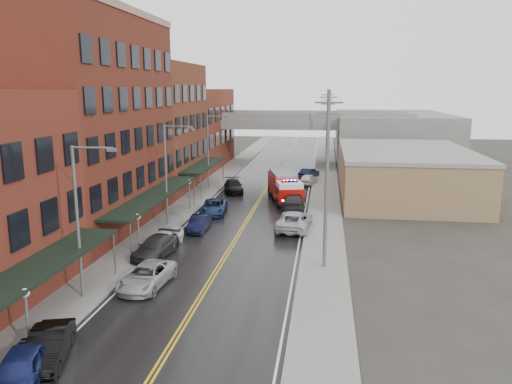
{
  "coord_description": "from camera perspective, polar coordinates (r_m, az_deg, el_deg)",
  "views": [
    {
      "loc": [
        7.06,
        -17.73,
        12.08
      ],
      "look_at": [
        1.01,
        25.52,
        3.0
      ],
      "focal_mm": 35.0,
      "sensor_mm": 36.0,
      "label": 1
    }
  ],
  "objects": [
    {
      "name": "parked_car_left_5",
      "position": [
        43.43,
        -6.55,
        -3.58
      ],
      "size": [
        1.4,
        4.01,
        1.32
      ],
      "primitive_type": "imported",
      "rotation": [
        0.0,
        0.0,
        0.0
      ],
      "color": "black",
      "rests_on": "ground"
    },
    {
      "name": "awning_1",
      "position": [
        44.19,
        -11.45,
        -0.36
      ],
      "size": [
        2.6,
        18.0,
        3.09
      ],
      "color": "black",
      "rests_on": "ground"
    },
    {
      "name": "parked_car_left_0",
      "position": [
        23.59,
        -25.38,
        -18.06
      ],
      "size": [
        3.04,
        4.99,
        1.59
      ],
      "primitive_type": "imported",
      "rotation": [
        0.0,
        0.0,
        0.27
      ],
      "color": "navy",
      "rests_on": "ground"
    },
    {
      "name": "awning_2",
      "position": [
        60.7,
        -6.01,
        3.06
      ],
      "size": [
        2.6,
        13.0,
        3.09
      ],
      "color": "black",
      "rests_on": "ground"
    },
    {
      "name": "globe_lamp_0",
      "position": [
        25.8,
        -24.79,
        -11.64
      ],
      "size": [
        0.44,
        0.44,
        3.12
      ],
      "color": "#59595B",
      "rests_on": "ground"
    },
    {
      "name": "right_far_block",
      "position": [
        88.77,
        15.1,
        6.12
      ],
      "size": [
        18.0,
        30.0,
        8.0
      ],
      "primitive_type": "cube",
      "color": "slate",
      "rests_on": "ground"
    },
    {
      "name": "curb_left",
      "position": [
        50.83,
        -6.76,
        -2.0
      ],
      "size": [
        0.3,
        160.0,
        0.15
      ],
      "primitive_type": "cube",
      "color": "gray",
      "rests_on": "ground"
    },
    {
      "name": "tan_building",
      "position": [
        59.19,
        16.55,
        1.94
      ],
      "size": [
        14.0,
        22.0,
        5.0
      ],
      "primitive_type": "cube",
      "color": "#936D4F",
      "rests_on": "ground"
    },
    {
      "name": "utility_pole_2",
      "position": [
        72.96,
        8.11,
        7.09
      ],
      "size": [
        1.8,
        0.24,
        12.0
      ],
      "color": "#59595B",
      "rests_on": "ground"
    },
    {
      "name": "sidewalk_right",
      "position": [
        49.21,
        8.01,
        -2.49
      ],
      "size": [
        3.0,
        160.0,
        0.15
      ],
      "primitive_type": "cube",
      "color": "slate",
      "rests_on": "ground"
    },
    {
      "name": "parked_car_right_0",
      "position": [
        43.58,
        4.4,
        -3.26
      ],
      "size": [
        3.16,
        6.1,
        1.64
      ],
      "primitive_type": "imported",
      "rotation": [
        0.0,
        0.0,
        3.07
      ],
      "color": "#B2B4BA",
      "rests_on": "ground"
    },
    {
      "name": "street_lamp_1",
      "position": [
        44.43,
        -9.99,
        2.64
      ],
      "size": [
        2.64,
        0.22,
        9.0
      ],
      "color": "#59595B",
      "rests_on": "ground"
    },
    {
      "name": "awning_0",
      "position": [
        27.68,
        -24.61,
        -8.54
      ],
      "size": [
        2.6,
        16.0,
        3.09
      ],
      "color": "black",
      "rests_on": "ground"
    },
    {
      "name": "globe_lamp_1",
      "position": [
        37.6,
        -13.34,
        -3.63
      ],
      "size": [
        0.44,
        0.44,
        3.12
      ],
      "color": "#59595B",
      "rests_on": "ground"
    },
    {
      "name": "street_lamp_0",
      "position": [
        29.91,
        -19.37,
        -2.26
      ],
      "size": [
        2.64,
        0.22,
        9.0
      ],
      "color": "#59595B",
      "rests_on": "ground"
    },
    {
      "name": "parked_car_left_2",
      "position": [
        32.01,
        -12.39,
        -9.36
      ],
      "size": [
        2.78,
        5.23,
        1.4
      ],
      "primitive_type": "imported",
      "rotation": [
        0.0,
        0.0,
        -0.09
      ],
      "color": "#A7ABAF",
      "rests_on": "ground"
    },
    {
      "name": "overpass",
      "position": [
        80.27,
        2.92,
        7.38
      ],
      "size": [
        40.0,
        10.0,
        7.5
      ],
      "color": "slate",
      "rests_on": "ground"
    },
    {
      "name": "globe_lamp_2",
      "position": [
        50.54,
        -7.64,
        0.5
      ],
      "size": [
        0.44,
        0.44,
        3.12
      ],
      "color": "#59595B",
      "rests_on": "ground"
    },
    {
      "name": "utility_pole_1",
      "position": [
        53.04,
        8.1,
        5.38
      ],
      "size": [
        1.8,
        0.24,
        12.0
      ],
      "color": "#59595B",
      "rests_on": "ground"
    },
    {
      "name": "parked_car_left_4",
      "position": [
        39.4,
        -10.26,
        -5.19
      ],
      "size": [
        1.99,
        4.4,
        1.46
      ],
      "primitive_type": "imported",
      "rotation": [
        0.0,
        0.0,
        -0.06
      ],
      "color": "white",
      "rests_on": "ground"
    },
    {
      "name": "street_lamp_2",
      "position": [
        59.71,
        -5.29,
        5.06
      ],
      "size": [
        2.64,
        0.22,
        9.0
      ],
      "color": "#59595B",
      "rests_on": "ground"
    },
    {
      "name": "fire_truck",
      "position": [
        54.34,
        3.32,
        0.66
      ],
      "size": [
        4.9,
        8.74,
        3.05
      ],
      "rotation": [
        0.0,
        0.0,
        0.25
      ],
      "color": "#A50B07",
      "rests_on": "ground"
    },
    {
      "name": "road",
      "position": [
        49.73,
        -0.44,
        -2.3
      ],
      "size": [
        11.0,
        160.0,
        0.02
      ],
      "primitive_type": "cube",
      "color": "black",
      "rests_on": "ground"
    },
    {
      "name": "parked_car_right_1",
      "position": [
        50.74,
        4.37,
        -1.1
      ],
      "size": [
        2.32,
        5.69,
        1.65
      ],
      "primitive_type": "imported",
      "rotation": [
        0.0,
        0.0,
        3.14
      ],
      "color": "#262628",
      "rests_on": "ground"
    },
    {
      "name": "sidewalk_left",
      "position": [
        51.26,
        -8.54,
        -1.93
      ],
      "size": [
        3.0,
        160.0,
        0.15
      ],
      "primitive_type": "cube",
      "color": "slate",
      "rests_on": "ground"
    },
    {
      "name": "parked_car_left_3",
      "position": [
        37.3,
        -11.37,
        -6.19
      ],
      "size": [
        2.63,
        5.29,
        1.48
      ],
      "primitive_type": "imported",
      "rotation": [
        0.0,
        0.0,
        -0.11
      ],
      "color": "#2B2B2D",
      "rests_on": "ground"
    },
    {
      "name": "parked_car_left_6",
      "position": [
        49.08,
        -4.84,
        -1.71
      ],
      "size": [
        2.75,
        5.22,
        1.4
      ],
      "primitive_type": "imported",
      "rotation": [
        0.0,
        0.0,
        0.09
      ],
      "color": "navy",
      "rests_on": "ground"
    },
    {
      "name": "parked_car_left_7",
      "position": [
        59.01,
        -2.59,
        0.66
      ],
      "size": [
        3.3,
        5.51,
        1.49
      ],
      "primitive_type": "imported",
      "rotation": [
        0.0,
        0.0,
        0.25
      ],
      "color": "black",
      "rests_on": "ground"
    },
    {
      "name": "brick_building_far",
      "position": [
        78.65,
        -7.12,
        7.22
      ],
      "size": [
        9.0,
        20.0,
        12.0
      ],
      "primitive_type": "cube",
      "color": "#602B19",
      "rests_on": "ground"
    },
    {
      "name": "brick_building_c",
      "position": [
        61.85,
        -11.37,
        7.27
      ],
      "size": [
        9.0,
        15.0,
        15.0
      ],
      "primitive_type": "cube",
      "color": "#5A281B",
      "rests_on": "ground"
    },
    {
      "name": "parked_car_right_3",
      "position": [
        68.61,
        6.07,
        2.14
      ],
      "size": [
        2.88,
        4.57,
        1.42
      ],
      "primitive_type": "imported",
      "rotation": [
        0.0,
        0.0,
        2.8
      ],
      "color": "black",
      "rests_on": "ground"
    },
    {
      "name": "utility_pole_0",
      "position": [
        33.23,
        8.09,
        1.62
      ],
      "size": [
        1.8,
        0.24,
        12.0
      ],
      "color": "#59595B",
      "rests_on": "ground"
    },
    {
      "name": "curb_right",
      "position": [
        49.23,
        6.09,
        -2.44
      ],
      "size": [
        0.3,
        160.0,
        0.15
      ],
      "primitive_type": "cube",
      "color": "gray",
      "rests_on": "ground"
    },
    {
      "name": "parked_car_left_1",
      "position": [
        25.16,
        -22.67,
        -16.03
      ],
      "size": [
        2.76,
        4.74,
        1.48
      ],
      "primitive_type": "imported",
      "rotation": [
        0.0,
        0.0,
        0.29
      ],
      "color": "black",
      "rests_on": "ground"
    },
    {
      "name": "parked_car_right_2",
      "position": [
        64.14,
        6.0,
        1.45
      ],
      "size": [
        2.53,
        4.33,
        1.38
      ],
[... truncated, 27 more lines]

